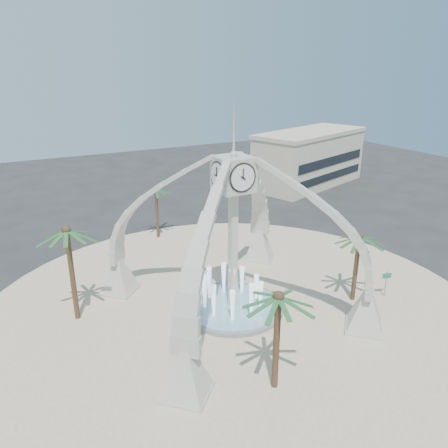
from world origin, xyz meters
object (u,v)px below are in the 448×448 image
clock_tower (233,234)px  palm_west (66,232)px  palm_north (156,190)px  street_sign (386,279)px  palm_east (359,238)px  palm_south (279,298)px  fountain (232,306)px

clock_tower → palm_west: bearing=157.8°
palm_north → street_sign: size_ratio=2.69×
palm_north → clock_tower: bearing=-90.9°
clock_tower → palm_east: (9.51, -3.39, -0.93)m
palm_south → street_sign: palm_south is taller
palm_east → palm_north: (-9.23, 20.92, -0.02)m
fountain → palm_south: palm_south is taller
clock_tower → fountain: size_ratio=2.24×
clock_tower → palm_west: clock_tower is taller
palm_east → palm_south: bearing=-154.6°
clock_tower → street_sign: (12.21, -4.29, -4.82)m
fountain → palm_east: size_ratio=1.25×
clock_tower → palm_north: (0.28, 17.53, -0.95)m
fountain → palm_north: palm_north is taller
palm_south → street_sign: bearing=17.9°
clock_tower → palm_east: bearing=-19.6°
palm_south → clock_tower: bearing=76.5°
palm_south → street_sign: 15.71m
fountain → palm_north: size_ratio=1.27×
clock_tower → palm_south: clock_tower is taller
palm_north → street_sign: bearing=-61.3°
clock_tower → palm_south: 9.18m
fountain → palm_east: palm_east is taller
clock_tower → fountain: bearing=90.0°
palm_west → street_sign: bearing=-20.7°
fountain → palm_east: bearing=-19.6°
fountain → palm_west: (-11.09, 4.53, 6.84)m
street_sign → palm_south: bearing=-145.2°
fountain → street_sign: bearing=-19.4°
clock_tower → palm_east: 10.14m
fountain → palm_east: 11.39m
palm_west → palm_south: palm_west is taller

